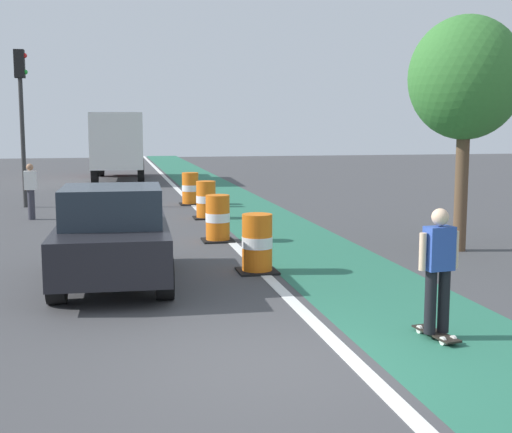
{
  "coord_description": "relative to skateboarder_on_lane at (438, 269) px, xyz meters",
  "views": [
    {
      "loc": [
        -1.8,
        -7.43,
        2.74
      ],
      "look_at": [
        0.7,
        4.51,
        1.1
      ],
      "focal_mm": 48.51,
      "sensor_mm": 36.0,
      "label": 1
    }
  ],
  "objects": [
    {
      "name": "traffic_barrel_far",
      "position": [
        -1.41,
        15.46,
        -0.38
      ],
      "size": [
        0.73,
        0.73,
        1.09
      ],
      "color": "orange",
      "rests_on": "ground"
    },
    {
      "name": "traffic_barrel_back",
      "position": [
        -1.36,
        11.88,
        -0.38
      ],
      "size": [
        0.73,
        0.73,
        1.09
      ],
      "color": "orange",
      "rests_on": "ground"
    },
    {
      "name": "traffic_barrel_mid",
      "position": [
        -1.62,
        7.93,
        -0.38
      ],
      "size": [
        0.73,
        0.73,
        1.09
      ],
      "color": "orange",
      "rests_on": "ground"
    },
    {
      "name": "ground_plane",
      "position": [
        -2.23,
        -0.51,
        -0.91
      ],
      "size": [
        100.0,
        100.0,
        0.0
      ],
      "primitive_type": "plane",
      "color": "#424244"
    },
    {
      "name": "traffic_barrel_front",
      "position": [
        -1.42,
        4.4,
        -0.38
      ],
      "size": [
        0.73,
        0.73,
        1.09
      ],
      "color": "orange",
      "rests_on": "ground"
    },
    {
      "name": "street_tree_sidewalk",
      "position": [
        3.33,
        5.64,
        2.76
      ],
      "size": [
        2.4,
        2.4,
        5.0
      ],
      "color": "brown",
      "rests_on": "ground"
    },
    {
      "name": "lane_divider_stripe",
      "position": [
        -1.33,
        11.49,
        -0.91
      ],
      "size": [
        0.2,
        80.0,
        0.01
      ],
      "primitive_type": "cube",
      "color": "silver",
      "rests_on": "ground"
    },
    {
      "name": "parked_sedan_nearest",
      "position": [
        -4.03,
        3.98,
        -0.08
      ],
      "size": [
        2.04,
        4.16,
        1.7
      ],
      "color": "black",
      "rests_on": "ground"
    },
    {
      "name": "traffic_light_corner",
      "position": [
        -6.82,
        15.8,
        2.59
      ],
      "size": [
        0.41,
        0.32,
        5.1
      ],
      "color": "#2D2D2D",
      "rests_on": "ground"
    },
    {
      "name": "skateboarder_on_lane",
      "position": [
        0.0,
        0.0,
        0.0
      ],
      "size": [
        0.57,
        0.82,
        1.69
      ],
      "color": "black",
      "rests_on": "ground"
    },
    {
      "name": "bike_lane_strip",
      "position": [
        0.17,
        11.49,
        -0.91
      ],
      "size": [
        2.5,
        80.0,
        0.01
      ],
      "primitive_type": "cube",
      "color": "#286B51",
      "rests_on": "ground"
    },
    {
      "name": "delivery_truck_down_block",
      "position": [
        -3.64,
        26.23,
        0.94
      ],
      "size": [
        2.63,
        7.69,
        3.23
      ],
      "color": "silver",
      "rests_on": "ground"
    },
    {
      "name": "pedestrian_crossing",
      "position": [
        -6.31,
        12.68,
        -0.05
      ],
      "size": [
        0.34,
        0.2,
        1.61
      ],
      "color": "#33333D",
      "rests_on": "ground"
    }
  ]
}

